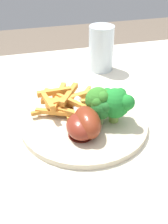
{
  "coord_description": "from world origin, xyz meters",
  "views": [
    {
      "loc": [
        0.06,
        0.42,
        1.04
      ],
      "look_at": [
        -0.05,
        -0.02,
        0.73
      ],
      "focal_mm": 44.31,
      "sensor_mm": 36.0,
      "label": 1
    }
  ],
  "objects_px": {
    "dinner_plate": "(84,123)",
    "carrot_fries_pile": "(66,101)",
    "broccoli_floret_back": "(101,107)",
    "dining_table": "(62,168)",
    "chicken_drumstick_far": "(87,121)",
    "broccoli_floret_front": "(99,101)",
    "water_glass": "(101,48)",
    "broccoli_floret_middle": "(116,103)",
    "chicken_drumstick_near": "(81,125)"
  },
  "relations": [
    {
      "from": "dinner_plate",
      "to": "carrot_fries_pile",
      "type": "xyz_separation_m",
      "value": [
        0.02,
        -0.05,
        0.03
      ]
    },
    {
      "from": "chicken_drumstick_near",
      "to": "water_glass",
      "type": "relative_size",
      "value": 1.06
    },
    {
      "from": "broccoli_floret_middle",
      "to": "chicken_drumstick_near",
      "type": "bearing_deg",
      "value": 14.26
    },
    {
      "from": "dining_table",
      "to": "broccoli_floret_back",
      "type": "height_order",
      "value": "broccoli_floret_back"
    },
    {
      "from": "dinner_plate",
      "to": "carrot_fries_pile",
      "type": "distance_m",
      "value": 0.06
    },
    {
      "from": "broccoli_floret_front",
      "to": "broccoli_floret_middle",
      "type": "xyz_separation_m",
      "value": [
        -0.03,
        0.01,
        -0.0
      ]
    },
    {
      "from": "broccoli_floret_middle",
      "to": "chicken_drumstick_far",
      "type": "distance_m",
      "value": 0.07
    },
    {
      "from": "dining_table",
      "to": "broccoli_floret_front",
      "type": "height_order",
      "value": "broccoli_floret_front"
    },
    {
      "from": "chicken_drumstick_near",
      "to": "water_glass",
      "type": "bearing_deg",
      "value": -114.75
    },
    {
      "from": "dining_table",
      "to": "water_glass",
      "type": "relative_size",
      "value": 9.51
    },
    {
      "from": "broccoli_floret_back",
      "to": "chicken_drumstick_far",
      "type": "height_order",
      "value": "broccoli_floret_back"
    },
    {
      "from": "chicken_drumstick_far",
      "to": "chicken_drumstick_near",
      "type": "bearing_deg",
      "value": 10.83
    },
    {
      "from": "broccoli_floret_back",
      "to": "carrot_fries_pile",
      "type": "xyz_separation_m",
      "value": [
        0.05,
        -0.07,
        -0.02
      ]
    },
    {
      "from": "broccoli_floret_back",
      "to": "carrot_fries_pile",
      "type": "relative_size",
      "value": 0.35
    },
    {
      "from": "dining_table",
      "to": "chicken_drumstick_far",
      "type": "height_order",
      "value": "chicken_drumstick_far"
    },
    {
      "from": "broccoli_floret_back",
      "to": "water_glass",
      "type": "relative_size",
      "value": 0.47
    },
    {
      "from": "dinner_plate",
      "to": "broccoli_floret_front",
      "type": "distance_m",
      "value": 0.06
    },
    {
      "from": "dinner_plate",
      "to": "broccoli_floret_front",
      "type": "xyz_separation_m",
      "value": [
        -0.03,
        0.01,
        0.05
      ]
    },
    {
      "from": "dining_table",
      "to": "broccoli_floret_front",
      "type": "relative_size",
      "value": 16.24
    },
    {
      "from": "broccoli_floret_front",
      "to": "broccoli_floret_back",
      "type": "relative_size",
      "value": 1.24
    },
    {
      "from": "broccoli_floret_middle",
      "to": "water_glass",
      "type": "xyz_separation_m",
      "value": [
        -0.06,
        -0.27,
        0.01
      ]
    },
    {
      "from": "carrot_fries_pile",
      "to": "dining_table",
      "type": "bearing_deg",
      "value": 67.52
    },
    {
      "from": "broccoli_floret_middle",
      "to": "chicken_drumstick_near",
      "type": "xyz_separation_m",
      "value": [
        0.07,
        0.02,
        -0.02
      ]
    },
    {
      "from": "carrot_fries_pile",
      "to": "chicken_drumstick_near",
      "type": "relative_size",
      "value": 1.3
    },
    {
      "from": "dining_table",
      "to": "chicken_drumstick_near",
      "type": "height_order",
      "value": "chicken_drumstick_near"
    },
    {
      "from": "dining_table",
      "to": "water_glass",
      "type": "xyz_separation_m",
      "value": [
        -0.17,
        -0.26,
        0.15
      ]
    },
    {
      "from": "broccoli_floret_back",
      "to": "chicken_drumstick_near",
      "type": "relative_size",
      "value": 0.45
    },
    {
      "from": "chicken_drumstick_near",
      "to": "broccoli_floret_back",
      "type": "bearing_deg",
      "value": -154.03
    },
    {
      "from": "broccoli_floret_front",
      "to": "broccoli_floret_back",
      "type": "distance_m",
      "value": 0.01
    },
    {
      "from": "dining_table",
      "to": "broccoli_floret_front",
      "type": "bearing_deg",
      "value": -173.83
    },
    {
      "from": "broccoli_floret_front",
      "to": "carrot_fries_pile",
      "type": "xyz_separation_m",
      "value": [
        0.05,
        -0.06,
        -0.03
      ]
    },
    {
      "from": "broccoli_floret_front",
      "to": "chicken_drumstick_far",
      "type": "height_order",
      "value": "broccoli_floret_front"
    },
    {
      "from": "dining_table",
      "to": "dinner_plate",
      "type": "relative_size",
      "value": 4.54
    },
    {
      "from": "dinner_plate",
      "to": "broccoli_floret_back",
      "type": "bearing_deg",
      "value": 151.96
    },
    {
      "from": "broccoli_floret_front",
      "to": "water_glass",
      "type": "height_order",
      "value": "water_glass"
    },
    {
      "from": "dinner_plate",
      "to": "chicken_drumstick_far",
      "type": "xyz_separation_m",
      "value": [
        0.0,
        0.04,
        0.03
      ]
    },
    {
      "from": "carrot_fries_pile",
      "to": "broccoli_floret_back",
      "type": "bearing_deg",
      "value": 129.25
    },
    {
      "from": "broccoli_floret_front",
      "to": "carrot_fries_pile",
      "type": "bearing_deg",
      "value": -48.62
    },
    {
      "from": "dining_table",
      "to": "chicken_drumstick_near",
      "type": "distance_m",
      "value": 0.13
    },
    {
      "from": "dining_table",
      "to": "chicken_drumstick_near",
      "type": "xyz_separation_m",
      "value": [
        -0.04,
        0.02,
        0.12
      ]
    },
    {
      "from": "broccoli_floret_front",
      "to": "broccoli_floret_middle",
      "type": "bearing_deg",
      "value": 160.26
    },
    {
      "from": "dining_table",
      "to": "broccoli_floret_front",
      "type": "distance_m",
      "value": 0.17
    },
    {
      "from": "broccoli_floret_back",
      "to": "chicken_drumstick_far",
      "type": "relative_size",
      "value": 0.43
    },
    {
      "from": "dining_table",
      "to": "chicken_drumstick_far",
      "type": "bearing_deg",
      "value": 159.51
    },
    {
      "from": "broccoli_floret_back",
      "to": "dining_table",
      "type": "bearing_deg",
      "value": 1.43
    },
    {
      "from": "chicken_drumstick_far",
      "to": "broccoli_floret_front",
      "type": "bearing_deg",
      "value": -140.26
    },
    {
      "from": "dining_table",
      "to": "water_glass",
      "type": "distance_m",
      "value": 0.35
    },
    {
      "from": "dining_table",
      "to": "dinner_plate",
      "type": "xyz_separation_m",
      "value": [
        -0.05,
        -0.02,
        0.1
      ]
    },
    {
      "from": "broccoli_floret_middle",
      "to": "broccoli_floret_back",
      "type": "height_order",
      "value": "broccoli_floret_middle"
    },
    {
      "from": "dining_table",
      "to": "broccoli_floret_front",
      "type": "xyz_separation_m",
      "value": [
        -0.08,
        -0.01,
        0.15
      ]
    }
  ]
}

